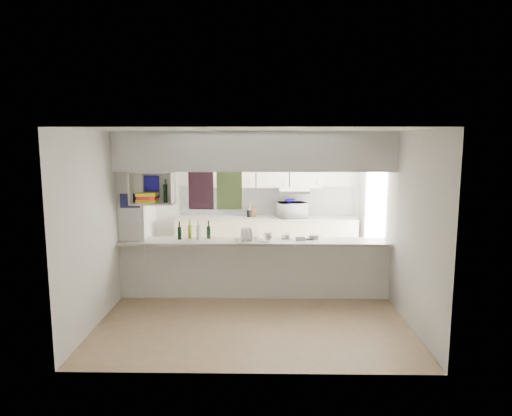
{
  "coord_description": "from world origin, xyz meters",
  "views": [
    {
      "loc": [
        0.14,
        -6.95,
        2.48
      ],
      "look_at": [
        0.02,
        0.5,
        1.35
      ],
      "focal_mm": 32.0,
      "sensor_mm": 36.0,
      "label": 1
    }
  ],
  "objects_px": {
    "microwave": "(292,210)",
    "bowl": "(290,201)",
    "wine_bottles": "(194,232)",
    "dish_rack": "(249,235)"
  },
  "relations": [
    {
      "from": "dish_rack",
      "to": "wine_bottles",
      "type": "bearing_deg",
      "value": 155.42
    },
    {
      "from": "bowl",
      "to": "dish_rack",
      "type": "height_order",
      "value": "bowl"
    },
    {
      "from": "bowl",
      "to": "microwave",
      "type": "bearing_deg",
      "value": -46.26
    },
    {
      "from": "bowl",
      "to": "wine_bottles",
      "type": "bearing_deg",
      "value": -128.47
    },
    {
      "from": "bowl",
      "to": "wine_bottles",
      "type": "height_order",
      "value": "bowl"
    },
    {
      "from": "microwave",
      "to": "bowl",
      "type": "xyz_separation_m",
      "value": [
        -0.04,
        0.04,
        0.18
      ]
    },
    {
      "from": "bowl",
      "to": "wine_bottles",
      "type": "relative_size",
      "value": 0.46
    },
    {
      "from": "dish_rack",
      "to": "wine_bottles",
      "type": "xyz_separation_m",
      "value": [
        -0.87,
        0.09,
        0.03
      ]
    },
    {
      "from": "microwave",
      "to": "dish_rack",
      "type": "distance_m",
      "value": 2.25
    },
    {
      "from": "bowl",
      "to": "dish_rack",
      "type": "distance_m",
      "value": 2.29
    }
  ]
}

